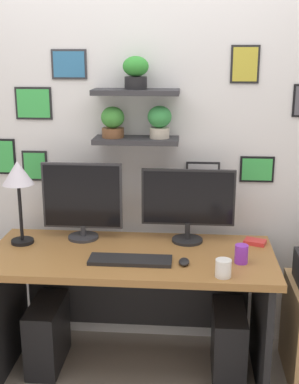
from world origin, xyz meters
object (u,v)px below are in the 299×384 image
computer_mouse (184,262)px  coffee_mug (223,268)px  monitor_right (188,202)px  keyboard (130,260)px  desk_lamp (18,179)px  scissors_tray (255,242)px  monitor_left (82,200)px  computer_tower_left (47,334)px  computer_tower_right (228,343)px  desk (132,284)px  pen_cup (241,254)px

computer_mouse → coffee_mug: (0.20, -0.13, 0.03)m
monitor_right → keyboard: bearing=-131.5°
desk_lamp → scissors_tray: (1.35, 0.09, -0.37)m
scissors_tray → monitor_left: bearing=179.0°
scissors_tray → computer_tower_left: size_ratio=0.30×
monitor_left → coffee_mug: bearing=-30.9°
computer_tower_right → scissors_tray: bearing=53.3°
computer_mouse → desk_lamp: desk_lamp is taller
desk → coffee_mug: 0.64m
desk → keyboard: bearing=-86.1°
computer_mouse → pen_cup: 0.30m
desk_lamp → monitor_right: bearing=6.7°
desk → computer_tower_left: bearing=-178.4°
computer_tower_left → computer_mouse: bearing=-11.7°
coffee_mug → keyboard: bearing=163.3°
computer_mouse → computer_tower_right: (0.26, 0.14, -0.56)m
keyboard → pen_cup: 0.59m
scissors_tray → computer_tower_left: 1.35m
pen_cup → scissors_tray: size_ratio=0.83×
scissors_tray → desk_lamp: bearing=-176.0°
desk → computer_mouse: computer_mouse is taller
scissors_tray → computer_tower_left: (-1.21, -0.16, -0.56)m
monitor_left → scissors_tray: size_ratio=3.92×
desk_lamp → scissors_tray: bearing=4.0°
computer_mouse → scissors_tray: 0.52m
monitor_right → keyboard: size_ratio=1.22×
desk → computer_tower_right: 0.65m
computer_mouse → desk_lamp: (-0.94, 0.23, 0.37)m
coffee_mug → computer_mouse: bearing=145.6°
computer_mouse → pen_cup: bearing=8.7°
computer_tower_left → monitor_right: bearing=12.2°
computer_mouse → scissors_tray: (0.40, 0.33, -0.00)m
keyboard → computer_tower_right: (0.55, 0.13, -0.55)m
monitor_left → pen_cup: monitor_left is taller
coffee_mug → desk: bearing=147.2°
pen_cup → computer_tower_right: (-0.04, 0.09, -0.59)m
monitor_left → monitor_right: size_ratio=0.87×
computer_mouse → coffee_mug: 0.24m
monitor_right → scissors_tray: monitor_right is taller
keyboard → computer_mouse: bearing=-2.0°
monitor_right → keyboard: 0.50m
scissors_tray → computer_mouse: bearing=-140.9°
monitor_right → scissors_tray: 0.45m
scissors_tray → desk: bearing=-168.2°
pen_cup → coffee_mug: bearing=-120.2°
desk → computer_tower_right: size_ratio=3.79×
desk → coffee_mug: coffee_mug is taller
desk → keyboard: (0.01, -0.17, 0.22)m
monitor_left → computer_tower_left: size_ratio=1.17×
pen_cup → monitor_left: bearing=161.7°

